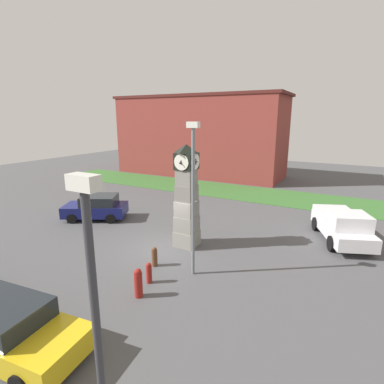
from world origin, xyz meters
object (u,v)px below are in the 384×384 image
object	(u,v)px
bollard_near_tower	(138,283)
bollard_far_row	(154,256)
street_lamp_near_road	(96,322)
street_lamp_far_side	(193,191)
car_by_building	(10,329)
bollard_mid_row	(149,273)
car_far_lot	(97,207)
clock_tower	(187,199)
pickup_truck	(342,225)

from	to	relation	value
bollard_near_tower	bollard_far_row	world-z (taller)	bollard_near_tower
street_lamp_near_road	street_lamp_far_side	xyz separation A→B (m)	(-2.30, 7.54, 0.33)
bollard_far_row	street_lamp_near_road	size ratio (longest dim) A/B	0.16
bollard_near_tower	car_by_building	xyz separation A→B (m)	(-1.43, -4.01, 0.20)
bollard_mid_row	car_far_lot	xyz separation A→B (m)	(-8.01, 4.89, 0.36)
clock_tower	bollard_near_tower	world-z (taller)	clock_tower
pickup_truck	street_lamp_near_road	world-z (taller)	street_lamp_near_road
car_far_lot	pickup_truck	distance (m)	15.21
street_lamp_near_road	street_lamp_far_side	world-z (taller)	street_lamp_far_side
bollard_mid_row	car_by_building	distance (m)	5.16
bollard_far_row	street_lamp_near_road	world-z (taller)	street_lamp_near_road
street_lamp_near_road	street_lamp_far_side	size ratio (longest dim) A/B	0.90
bollard_near_tower	bollard_mid_row	xyz separation A→B (m)	(-0.25, 1.00, -0.14)
car_by_building	bollard_far_row	bearing A→B (deg)	85.29
bollard_far_row	car_by_building	world-z (taller)	car_by_building
bollard_near_tower	pickup_truck	world-z (taller)	pickup_truck
street_lamp_near_road	street_lamp_far_side	distance (m)	7.89
clock_tower	bollard_near_tower	xyz separation A→B (m)	(0.75, -5.03, -1.99)
bollard_far_row	pickup_truck	size ratio (longest dim) A/B	0.18
car_by_building	street_lamp_near_road	size ratio (longest dim) A/B	0.79
car_by_building	car_far_lot	distance (m)	12.02
bollard_far_row	pickup_truck	xyz separation A→B (m)	(7.37, 7.40, 0.46)
pickup_truck	street_lamp_far_side	world-z (taller)	street_lamp_far_side
bollard_far_row	bollard_mid_row	bearing A→B (deg)	-63.13
clock_tower	car_by_building	xyz separation A→B (m)	(-0.68, -9.04, -1.79)
car_by_building	street_lamp_far_side	world-z (taller)	street_lamp_far_side
bollard_near_tower	bollard_mid_row	distance (m)	1.04
bollard_near_tower	car_far_lot	bearing A→B (deg)	144.51
street_lamp_far_side	pickup_truck	bearing A→B (deg)	52.72
car_by_building	street_lamp_near_road	world-z (taller)	street_lamp_near_road
car_by_building	clock_tower	bearing A→B (deg)	85.70
clock_tower	street_lamp_near_road	world-z (taller)	street_lamp_near_road
pickup_truck	street_lamp_far_side	distance (m)	9.46
bollard_mid_row	bollard_near_tower	bearing A→B (deg)	-76.04
car_by_building	car_far_lot	bearing A→B (deg)	124.60
bollard_mid_row	bollard_far_row	bearing A→B (deg)	116.87
street_lamp_far_side	bollard_mid_row	bearing A→B (deg)	-129.28
clock_tower	street_lamp_far_side	xyz separation A→B (m)	(1.75, -2.51, 1.19)
bollard_mid_row	street_lamp_near_road	xyz separation A→B (m)	(3.54, -6.01, 2.98)
clock_tower	street_lamp_near_road	xyz separation A→B (m)	(4.05, -10.04, 0.86)
bollard_near_tower	pickup_truck	distance (m)	11.66
bollard_near_tower	car_by_building	world-z (taller)	car_by_building
clock_tower	car_by_building	world-z (taller)	clock_tower
bollard_near_tower	bollard_mid_row	size ratio (longest dim) A/B	1.30
clock_tower	street_lamp_far_side	size ratio (longest dim) A/B	0.83
bollard_far_row	street_lamp_near_road	bearing A→B (deg)	-60.11
clock_tower	bollard_near_tower	bearing A→B (deg)	-81.51
bollard_far_row	street_lamp_far_side	xyz separation A→B (m)	(1.91, 0.22, 3.30)
car_by_building	pickup_truck	bearing A→B (deg)	60.07
bollard_far_row	car_by_building	bearing A→B (deg)	-94.71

